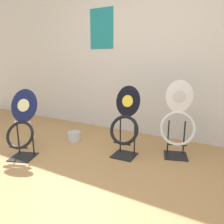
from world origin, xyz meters
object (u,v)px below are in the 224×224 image
at_px(toilet_seat_display_jazz_black, 125,124).
at_px(toilet_seat_display_white_plain, 178,122).
at_px(paint_can, 74,136).
at_px(toilet_seat_display_navy_moon, 22,124).

relative_size(toilet_seat_display_jazz_black, toilet_seat_display_white_plain, 0.92).
distance_m(toilet_seat_display_jazz_black, paint_can, 0.95).
xyz_separation_m(toilet_seat_display_white_plain, paint_can, (-1.45, -0.20, -0.37)).
distance_m(toilet_seat_display_navy_moon, toilet_seat_display_white_plain, 1.89).
bearing_deg(toilet_seat_display_navy_moon, paint_can, 74.44).
xyz_separation_m(toilet_seat_display_jazz_black, toilet_seat_display_white_plain, (0.56, 0.29, 0.04)).
bearing_deg(toilet_seat_display_navy_moon, toilet_seat_display_white_plain, 29.29).
bearing_deg(toilet_seat_display_jazz_black, toilet_seat_display_navy_moon, -149.82).
bearing_deg(paint_can, toilet_seat_display_jazz_black, -5.81).
bearing_deg(toilet_seat_display_white_plain, toilet_seat_display_jazz_black, -152.47).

